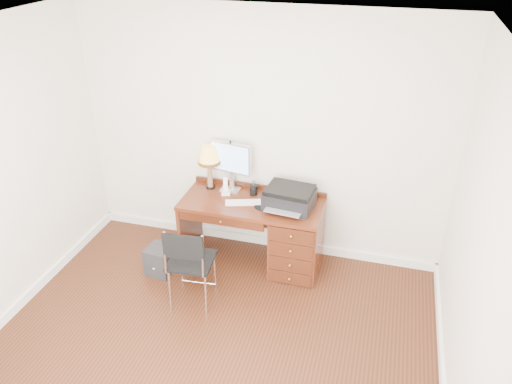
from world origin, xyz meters
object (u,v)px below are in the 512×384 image
(desk, at_px, (281,233))
(printer, at_px, (290,197))
(equipment_box, at_px, (160,260))
(monitor, at_px, (230,160))
(leg_lamp, at_px, (209,158))
(phone, at_px, (226,189))
(chair, at_px, (188,259))

(desk, distance_m, printer, 0.45)
(equipment_box, bearing_deg, monitor, 55.77)
(desk, height_order, printer, printer)
(monitor, bearing_deg, printer, -5.71)
(leg_lamp, bearing_deg, desk, -12.10)
(desk, bearing_deg, monitor, 160.95)
(desk, height_order, phone, phone)
(monitor, bearing_deg, leg_lamp, -161.56)
(desk, bearing_deg, chair, -129.31)
(leg_lamp, height_order, phone, leg_lamp)
(desk, height_order, monitor, monitor)
(monitor, relative_size, chair, 0.62)
(desk, height_order, chair, chair)
(monitor, bearing_deg, desk, -8.72)
(printer, relative_size, equipment_box, 1.68)
(desk, relative_size, phone, 7.64)
(chair, bearing_deg, phone, 80.75)
(monitor, relative_size, equipment_box, 1.77)
(printer, relative_size, leg_lamp, 1.05)
(equipment_box, bearing_deg, printer, 26.85)
(printer, height_order, chair, printer)
(phone, xyz_separation_m, chair, (-0.06, -0.95, -0.26))
(chair, relative_size, equipment_box, 2.88)
(desk, relative_size, leg_lamp, 3.00)
(leg_lamp, distance_m, equipment_box, 1.22)
(desk, xyz_separation_m, leg_lamp, (-0.86, 0.18, 0.70))
(phone, bearing_deg, printer, -24.22)
(phone, bearing_deg, desk, -26.15)
(printer, height_order, phone, printer)
(desk, distance_m, chair, 1.12)
(desk, bearing_deg, phone, 172.19)
(monitor, distance_m, equipment_box, 1.31)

